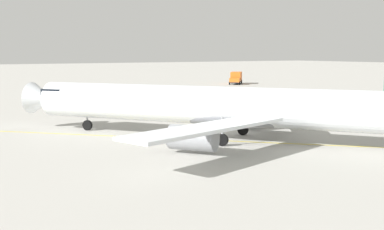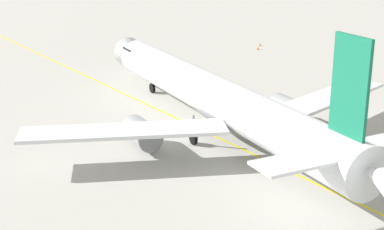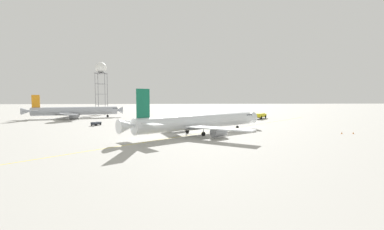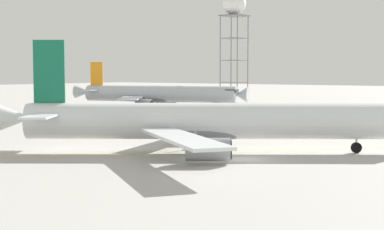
{
  "view_description": "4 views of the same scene",
  "coord_description": "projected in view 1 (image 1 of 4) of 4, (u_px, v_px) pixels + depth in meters",
  "views": [
    {
      "loc": [
        -45.9,
        30.19,
        8.53
      ],
      "look_at": [
        -5.62,
        4.98,
        2.61
      ],
      "focal_mm": 48.17,
      "sensor_mm": 36.0,
      "label": 1
    },
    {
      "loc": [
        -54.69,
        -3.56,
        17.88
      ],
      "look_at": [
        -6.85,
        3.95,
        2.07
      ],
      "focal_mm": 54.6,
      "sensor_mm": 36.0,
      "label": 2
    },
    {
      "loc": [
        -11.33,
        -65.32,
        9.75
      ],
      "look_at": [
        -7.3,
        2.69,
        4.99
      ],
      "focal_mm": 24.16,
      "sensor_mm": 36.0,
      "label": 3
    },
    {
      "loc": [
        28.77,
        -47.49,
        8.3
      ],
      "look_at": [
        -7.46,
        1.46,
        3.83
      ],
      "focal_mm": 54.97,
      "sensor_mm": 36.0,
      "label": 4
    }
  ],
  "objects": [
    {
      "name": "catering_truck_truck",
      "position": [
        236.0,
        78.0,
        133.7
      ],
      "size": [
        7.55,
        7.21,
        3.1
      ],
      "rotation": [
        0.0,
        0.0,
        2.4
      ],
      "color": "#232326",
      "rests_on": "ground_plane"
    },
    {
      "name": "taxiway_centreline",
      "position": [
        260.0,
        142.0,
        48.35
      ],
      "size": [
        116.48,
        112.06,
        0.01
      ],
      "rotation": [
        0.0,
        0.0,
        0.77
      ],
      "color": "yellow",
      "rests_on": "ground_plane"
    },
    {
      "name": "safety_cone_near",
      "position": [
        93.0,
        103.0,
        82.7
      ],
      "size": [
        0.36,
        0.36,
        0.55
      ],
      "color": "orange",
      "rests_on": "ground_plane"
    },
    {
      "name": "ground_plane",
      "position": [
        203.0,
        130.0,
        55.56
      ],
      "size": [
        600.0,
        600.0,
        0.0
      ],
      "primitive_type": "plane",
      "color": "#ADAAA3"
    },
    {
      "name": "airliner_main",
      "position": [
        220.0,
        108.0,
        49.64
      ],
      "size": [
        38.13,
        30.41,
        11.57
      ],
      "rotation": [
        0.0,
        0.0,
        0.62
      ],
      "color": "silver",
      "rests_on": "ground_plane"
    },
    {
      "name": "safety_cone_mid",
      "position": [
        87.0,
        101.0,
        85.36
      ],
      "size": [
        0.36,
        0.36,
        0.55
      ],
      "color": "orange",
      "rests_on": "ground_plane"
    }
  ]
}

